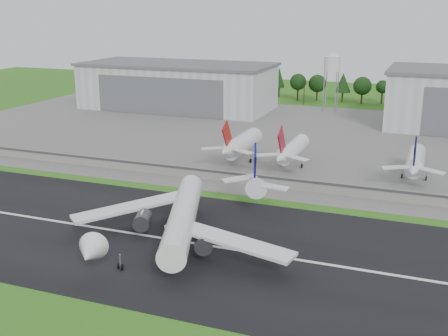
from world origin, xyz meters
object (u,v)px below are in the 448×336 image
at_px(main_airliner, 182,222).
at_px(parked_jet_red_a, 240,145).
at_px(parked_jet_red_b, 291,151).
at_px(parked_jet_navy, 415,162).

distance_m(main_airliner, parked_jet_red_a, 67.79).
relative_size(parked_jet_red_a, parked_jet_red_b, 1.00).
bearing_deg(main_airliner, parked_jet_red_a, -100.81).
bearing_deg(parked_jet_red_a, main_airliner, -81.35).
distance_m(main_airliner, parked_jet_navy, 81.07).
distance_m(parked_jet_red_a, parked_jet_navy, 55.94).
height_order(parked_jet_red_b, parked_jet_navy, parked_jet_red_b).
distance_m(main_airliner, parked_jet_red_b, 67.35).
relative_size(main_airliner, parked_jet_red_a, 1.84).
xyz_separation_m(main_airliner, parked_jet_navy, (45.75, 66.92, 0.99)).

